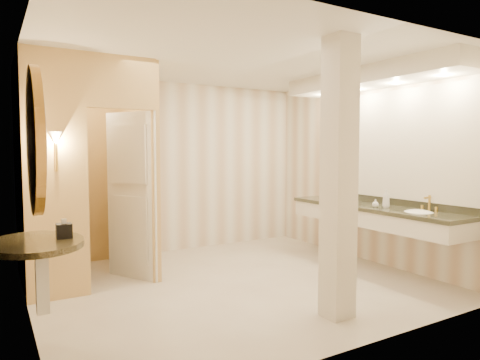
{
  "coord_description": "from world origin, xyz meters",
  "views": [
    {
      "loc": [
        -2.54,
        -4.45,
        1.63
      ],
      "look_at": [
        0.2,
        0.2,
        1.25
      ],
      "focal_mm": 32.0,
      "sensor_mm": 36.0,
      "label": 1
    }
  ],
  "objects": [
    {
      "name": "floor",
      "position": [
        0.0,
        0.0,
        0.0
      ],
      "size": [
        4.5,
        4.5,
        0.0
      ],
      "primitive_type": "plane",
      "color": "beige",
      "rests_on": "ground"
    },
    {
      "name": "ceiling",
      "position": [
        0.0,
        0.0,
        2.7
      ],
      "size": [
        4.5,
        4.5,
        0.0
      ],
      "primitive_type": "plane",
      "rotation": [
        3.14,
        0.0,
        0.0
      ],
      "color": "silver",
      "rests_on": "wall_back"
    },
    {
      "name": "wall_back",
      "position": [
        0.0,
        2.0,
        1.35
      ],
      "size": [
        4.5,
        0.02,
        2.7
      ],
      "primitive_type": "cube",
      "color": "silver",
      "rests_on": "floor"
    },
    {
      "name": "wall_front",
      "position": [
        0.0,
        -2.0,
        1.35
      ],
      "size": [
        4.5,
        0.02,
        2.7
      ],
      "primitive_type": "cube",
      "color": "silver",
      "rests_on": "floor"
    },
    {
      "name": "wall_left",
      "position": [
        -2.25,
        0.0,
        1.35
      ],
      "size": [
        0.02,
        4.0,
        2.7
      ],
      "primitive_type": "cube",
      "color": "silver",
      "rests_on": "floor"
    },
    {
      "name": "wall_right",
      "position": [
        2.25,
        0.0,
        1.35
      ],
      "size": [
        0.02,
        4.0,
        2.7
      ],
      "primitive_type": "cube",
      "color": "silver",
      "rests_on": "floor"
    },
    {
      "name": "toilet_closet",
      "position": [
        -1.13,
        0.97,
        1.39
      ],
      "size": [
        1.5,
        1.55,
        2.7
      ],
      "color": "#DABC72",
      "rests_on": "floor"
    },
    {
      "name": "wall_sconce",
      "position": [
        -1.93,
        0.43,
        1.73
      ],
      "size": [
        0.14,
        0.14,
        0.42
      ],
      "color": "#B38F39",
      "rests_on": "toilet_closet"
    },
    {
      "name": "vanity",
      "position": [
        1.98,
        -0.4,
        1.63
      ],
      "size": [
        0.75,
        2.83,
        2.09
      ],
      "color": "beige",
      "rests_on": "floor"
    },
    {
      "name": "console_shelf",
      "position": [
        -2.21,
        -0.57,
        1.34
      ],
      "size": [
        0.95,
        0.95,
        1.92
      ],
      "color": "black",
      "rests_on": "floor"
    },
    {
      "name": "pillar",
      "position": [
        0.35,
        -1.41,
        1.35
      ],
      "size": [
        0.26,
        0.26,
        2.7
      ],
      "primitive_type": "cube",
      "color": "beige",
      "rests_on": "floor"
    },
    {
      "name": "tissue_box",
      "position": [
        -2.01,
        -0.57,
        0.94
      ],
      "size": [
        0.13,
        0.13,
        0.12
      ],
      "primitive_type": "cube",
      "rotation": [
        0.0,
        0.0,
        -0.03
      ],
      "color": "black",
      "rests_on": "console_shelf"
    },
    {
      "name": "toilet",
      "position": [
        -1.7,
        1.29,
        0.41
      ],
      "size": [
        0.64,
        0.9,
        0.82
      ],
      "primitive_type": "imported",
      "rotation": [
        0.0,
        0.0,
        2.89
      ],
      "color": "white",
      "rests_on": "floor"
    },
    {
      "name": "soap_bottle_a",
      "position": [
        1.83,
        0.05,
        0.95
      ],
      "size": [
        0.09,
        0.09,
        0.15
      ],
      "primitive_type": "imported",
      "rotation": [
        0.0,
        0.0,
        -0.37
      ],
      "color": "beige",
      "rests_on": "vanity"
    },
    {
      "name": "soap_bottle_b",
      "position": [
        1.83,
        -0.55,
        0.93
      ],
      "size": [
        0.11,
        0.11,
        0.11
      ],
      "primitive_type": "imported",
      "rotation": [
        0.0,
        0.0,
        -0.42
      ],
      "color": "silver",
      "rests_on": "vanity"
    },
    {
      "name": "soap_bottle_c",
      "position": [
        1.92,
        -0.65,
        0.99
      ],
      "size": [
        0.12,
        0.12,
        0.24
      ],
      "primitive_type": "imported",
      "rotation": [
        0.0,
        0.0,
        -0.38
      ],
      "color": "#C6B28C",
      "rests_on": "vanity"
    }
  ]
}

